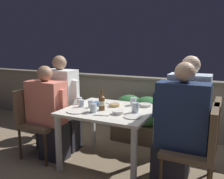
{
  "coord_description": "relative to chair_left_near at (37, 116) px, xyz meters",
  "views": [
    {
      "loc": [
        1.18,
        -2.39,
        1.44
      ],
      "look_at": [
        0.0,
        0.07,
        0.92
      ],
      "focal_mm": 38.0,
      "sensor_mm": 36.0,
      "label": 1
    }
  ],
  "objects": [
    {
      "name": "plate_1",
      "position": [
        0.71,
        -0.11,
        0.17
      ],
      "size": [
        0.24,
        0.24,
        0.01
      ],
      "color": "silver",
      "rests_on": "dining_table"
    },
    {
      "name": "glass_cup_2",
      "position": [
        1.17,
        0.44,
        0.22
      ],
      "size": [
        0.07,
        0.07,
        0.09
      ],
      "color": "silver",
      "rests_on": "dining_table"
    },
    {
      "name": "dining_table",
      "position": [
        0.99,
        0.14,
        0.08
      ],
      "size": [
        1.0,
        0.87,
        0.7
      ],
      "color": "silver",
      "rests_on": "ground_plane"
    },
    {
      "name": "chair_right_far",
      "position": [
        2.02,
        0.29,
        0.0
      ],
      "size": [
        0.48,
        0.47,
        0.89
      ],
      "color": "brown",
      "rests_on": "ground_plane"
    },
    {
      "name": "fork_0",
      "position": [
        1.02,
        -0.13,
        0.17
      ],
      "size": [
        0.17,
        0.06,
        0.01
      ],
      "color": "silver",
      "rests_on": "dining_table"
    },
    {
      "name": "bowl_0",
      "position": [
        0.98,
        0.28,
        0.19
      ],
      "size": [
        0.13,
        0.13,
        0.03
      ],
      "color": "tan",
      "rests_on": "dining_table"
    },
    {
      "name": "parapet_wall",
      "position": [
        0.99,
        1.44,
        -0.07
      ],
      "size": [
        9.0,
        0.18,
        0.92
      ],
      "color": "gray",
      "rests_on": "ground_plane"
    },
    {
      "name": "bowl_2",
      "position": [
        0.78,
        0.22,
        0.2
      ],
      "size": [
        0.12,
        0.12,
        0.05
      ],
      "color": "#4C709E",
      "rests_on": "dining_table"
    },
    {
      "name": "potted_plant",
      "position": [
        -0.29,
        0.71,
        -0.06
      ],
      "size": [
        0.38,
        0.38,
        0.78
      ],
      "color": "#B2A899",
      "rests_on": "ground_plane"
    },
    {
      "name": "chair_left_far",
      "position": [
        -0.01,
        0.31,
        0.0
      ],
      "size": [
        0.48,
        0.47,
        0.89
      ],
      "color": "brown",
      "rests_on": "ground_plane"
    },
    {
      "name": "chair_left_near",
      "position": [
        0.0,
        0.0,
        0.0
      ],
      "size": [
        0.48,
        0.47,
        0.89
      ],
      "color": "brown",
      "rests_on": "ground_plane"
    },
    {
      "name": "glass_cup_4",
      "position": [
        1.31,
        0.14,
        0.23
      ],
      "size": [
        0.08,
        0.08,
        0.11
      ],
      "color": "silver",
      "rests_on": "dining_table"
    },
    {
      "name": "planter_hedge",
      "position": [
        1.18,
        1.01,
        -0.15
      ],
      "size": [
        1.03,
        0.47,
        0.7
      ],
      "color": "brown",
      "rests_on": "ground_plane"
    },
    {
      "name": "person_blue_shirt",
      "position": [
        1.81,
        0.29,
        0.13
      ],
      "size": [
        0.5,
        0.26,
        1.33
      ],
      "color": "#282833",
      "rests_on": "ground_plane"
    },
    {
      "name": "ground_plane",
      "position": [
        0.99,
        0.14,
        -0.53
      ],
      "size": [
        16.0,
        16.0,
        0.0
      ],
      "primitive_type": "plane",
      "color": "#847056"
    },
    {
      "name": "glass_cup_0",
      "position": [
        0.75,
        0.11,
        0.21
      ],
      "size": [
        0.06,
        0.06,
        0.09
      ],
      "color": "silver",
      "rests_on": "dining_table"
    },
    {
      "name": "bowl_1",
      "position": [
        1.16,
        -0.0,
        0.19
      ],
      "size": [
        0.12,
        0.12,
        0.04
      ],
      "color": "silver",
      "rests_on": "dining_table"
    },
    {
      "name": "person_coral_top",
      "position": [
        0.21,
        0.0,
        0.06
      ],
      "size": [
        0.52,
        0.26,
        1.19
      ],
      "color": "#282833",
      "rests_on": "ground_plane"
    },
    {
      "name": "person_white_polo",
      "position": [
        0.19,
        0.31,
        0.12
      ],
      "size": [
        0.5,
        0.26,
        1.3
      ],
      "color": "#282833",
      "rests_on": "ground_plane"
    },
    {
      "name": "beer_bottle",
      "position": [
        0.93,
        0.07,
        0.26
      ],
      "size": [
        0.07,
        0.07,
        0.24
      ],
      "color": "brown",
      "rests_on": "dining_table"
    },
    {
      "name": "chair_right_near",
      "position": [
        2.0,
        -0.0,
        0.0
      ],
      "size": [
        0.48,
        0.47,
        0.89
      ],
      "color": "brown",
      "rests_on": "ground_plane"
    },
    {
      "name": "glass_cup_3",
      "position": [
        0.89,
        -0.06,
        0.22
      ],
      "size": [
        0.07,
        0.07,
        0.1
      ],
      "color": "silver",
      "rests_on": "dining_table"
    },
    {
      "name": "bowl_3",
      "position": [
        1.32,
        0.44,
        0.19
      ],
      "size": [
        0.15,
        0.15,
        0.03
      ],
      "color": "beige",
      "rests_on": "dining_table"
    },
    {
      "name": "glass_cup_5",
      "position": [
        0.64,
        0.09,
        0.21
      ],
      "size": [
        0.07,
        0.07,
        0.09
      ],
      "color": "silver",
      "rests_on": "dining_table"
    },
    {
      "name": "plate_2",
      "position": [
        1.34,
        -0.04,
        0.17
      ],
      "size": [
        0.18,
        0.18,
        0.01
      ],
      "color": "silver",
      "rests_on": "dining_table"
    },
    {
      "name": "plate_0",
      "position": [
        0.9,
        0.44,
        0.17
      ],
      "size": [
        0.19,
        0.19,
        0.01
      ],
      "color": "white",
      "rests_on": "dining_table"
    },
    {
      "name": "glass_cup_1",
      "position": [
        0.54,
        0.2,
        0.21
      ],
      "size": [
        0.06,
        0.06,
        0.09
      ],
      "color": "silver",
      "rests_on": "dining_table"
    },
    {
      "name": "person_navy_jumper",
      "position": [
        1.8,
        -0.0,
        0.11
      ],
      "size": [
        0.52,
        0.26,
        1.28
      ],
      "color": "#282833",
      "rests_on": "ground_plane"
    }
  ]
}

